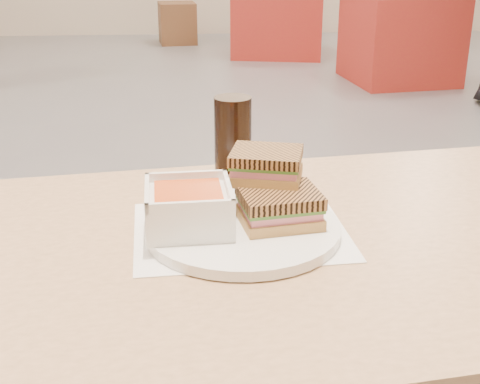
{
  "coord_description": "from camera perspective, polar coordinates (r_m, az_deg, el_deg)",
  "views": [
    {
      "loc": [
        -0.06,
        -2.9,
        1.19
      ],
      "look_at": [
        0.01,
        -2.0,
        0.82
      ],
      "focal_mm": 48.88,
      "sensor_mm": 36.0,
      "label": 1
    }
  ],
  "objects": [
    {
      "name": "bg_table_2",
      "position": [
        6.64,
        3.42,
        15.15
      ],
      "size": [
        1.0,
        1.0,
        0.75
      ],
      "color": "#A22B1E",
      "rests_on": "ground"
    },
    {
      "name": "bg_chair_2r",
      "position": [
        7.32,
        2.96,
        14.56
      ],
      "size": [
        0.43,
        0.43,
        0.44
      ],
      "color": "brown",
      "rests_on": "ground"
    },
    {
      "name": "bg_chair_2l",
      "position": [
        7.31,
        -5.49,
        14.46
      ],
      "size": [
        0.43,
        0.43,
        0.43
      ],
      "color": "brown",
      "rests_on": "ground"
    },
    {
      "name": "cola_glass",
      "position": [
        1.22,
        -0.62,
        4.89
      ],
      "size": [
        0.07,
        0.07,
        0.15
      ],
      "color": "black",
      "rests_on": "main_table"
    },
    {
      "name": "soup_bowl",
      "position": [
        0.98,
        -4.5,
        -1.51
      ],
      "size": [
        0.13,
        0.13,
        0.07
      ],
      "color": "white",
      "rests_on": "plate"
    },
    {
      "name": "panini_upper",
      "position": [
        1.02,
        2.31,
        2.34
      ],
      "size": [
        0.13,
        0.11,
        0.05
      ],
      "color": "tan",
      "rests_on": "panini_lower"
    },
    {
      "name": "tray_liner",
      "position": [
        1.01,
        0.01,
        -3.42
      ],
      "size": [
        0.34,
        0.27,
        0.0
      ],
      "color": "white",
      "rests_on": "main_table"
    },
    {
      "name": "panini_lower",
      "position": [
        0.99,
        3.46,
        -1.33
      ],
      "size": [
        0.13,
        0.11,
        0.05
      ],
      "color": "tan",
      "rests_on": "plate"
    },
    {
      "name": "bg_chair_1l",
      "position": [
        5.68,
        11.94,
        11.92
      ],
      "size": [
        0.47,
        0.47,
        0.44
      ],
      "color": "brown",
      "rests_on": "ground"
    },
    {
      "name": "main_table",
      "position": [
        1.05,
        4.32,
        -9.68
      ],
      "size": [
        1.28,
        0.84,
        0.75
      ],
      "color": "tan",
      "rests_on": "ground"
    },
    {
      "name": "bg_table_1",
      "position": [
        5.57,
        13.83,
        12.89
      ],
      "size": [
        0.88,
        0.88,
        0.69
      ],
      "color": "#A22B1E",
      "rests_on": "ground"
    },
    {
      "name": "plate",
      "position": [
        1.0,
        0.22,
        -3.21
      ],
      "size": [
        0.3,
        0.3,
        0.02
      ],
      "color": "white",
      "rests_on": "tray_liner"
    }
  ]
}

